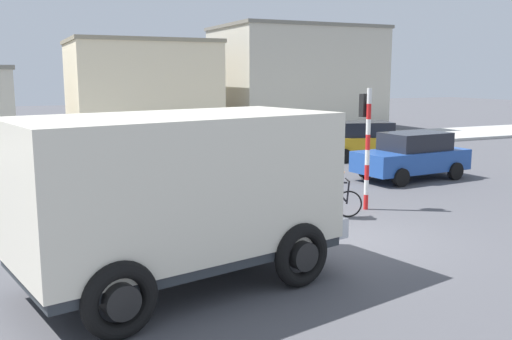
# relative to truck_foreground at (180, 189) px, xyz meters

# --- Properties ---
(ground_plane) EXTENTS (120.00, 120.00, 0.00)m
(ground_plane) POSITION_rel_truck_foreground_xyz_m (4.05, 1.21, -1.67)
(ground_plane) COLOR #4C4C51
(sidewalk_far) EXTENTS (80.00, 5.00, 0.16)m
(sidewalk_far) POSITION_rel_truck_foreground_xyz_m (4.05, 16.57, -1.59)
(sidewalk_far) COLOR #ADADA8
(sidewalk_far) RESTS_ON ground
(truck_foreground) EXTENTS (5.81, 3.65, 2.90)m
(truck_foreground) POSITION_rel_truck_foreground_xyz_m (0.00, 0.00, 0.00)
(truck_foreground) COLOR silver
(truck_foreground) RESTS_ON ground
(cyclist) EXTENTS (1.61, 0.77, 1.72)m
(cyclist) POSITION_rel_truck_foreground_xyz_m (4.70, 2.93, -0.80)
(cyclist) COLOR black
(cyclist) RESTS_ON ground
(traffic_light_pole) EXTENTS (0.24, 0.43, 3.20)m
(traffic_light_pole) POSITION_rel_truck_foreground_xyz_m (6.09, 3.32, 0.40)
(traffic_light_pole) COLOR red
(traffic_light_pole) RESTS_ON ground
(car_red_near) EXTENTS (4.13, 2.13, 1.60)m
(car_red_near) POSITION_rel_truck_foreground_xyz_m (10.13, 6.28, -0.85)
(car_red_near) COLOR #234C9E
(car_red_near) RESTS_ON ground
(car_white_mid) EXTENTS (4.31, 2.74, 1.60)m
(car_white_mid) POSITION_rel_truck_foreground_xyz_m (11.34, 10.65, -0.85)
(car_white_mid) COLOR gold
(car_white_mid) RESTS_ON ground
(building_mid_block) EXTENTS (7.64, 6.24, 5.40)m
(building_mid_block) POSITION_rel_truck_foreground_xyz_m (4.62, 22.20, 1.03)
(building_mid_block) COLOR beige
(building_mid_block) RESTS_ON ground
(building_corner_right) EXTENTS (9.66, 7.10, 6.51)m
(building_corner_right) POSITION_rel_truck_foreground_xyz_m (14.66, 23.03, 1.59)
(building_corner_right) COLOR #B2AD9E
(building_corner_right) RESTS_ON ground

